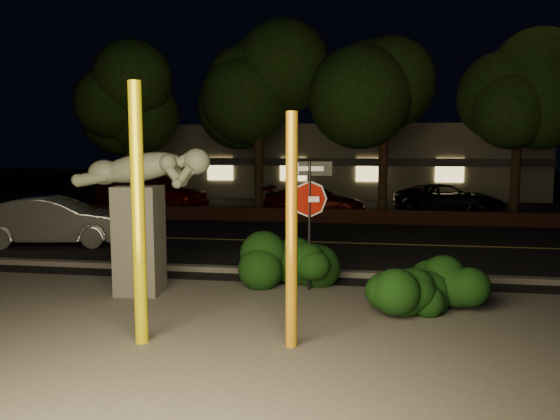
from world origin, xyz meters
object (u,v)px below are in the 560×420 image
object	(u,v)px
parked_car_darkred	(315,201)
signpost	(309,200)
sculpture	(141,205)
parked_car_red	(152,191)
silver_sedan	(55,221)
yellow_pole_right	(292,232)
yellow_pole_left	(138,216)
parked_car_dark	(448,199)

from	to	relation	value
parked_car_darkred	signpost	bearing A→B (deg)	-171.17
sculpture	parked_car_red	world-z (taller)	sculpture
parked_car_red	silver_sedan	bearing A→B (deg)	-165.96
sculpture	yellow_pole_right	bearing A→B (deg)	-41.47
yellow_pole_right	parked_car_red	size ratio (longest dim) A/B	0.65
yellow_pole_left	parked_car_darkred	distance (m)	15.04
signpost	parked_car_dark	bearing A→B (deg)	67.38
silver_sedan	parked_car_darkred	size ratio (longest dim) A/B	1.01
yellow_pole_right	silver_sedan	distance (m)	10.41
silver_sedan	parked_car_red	distance (m)	8.41
signpost	parked_car_red	world-z (taller)	signpost
parked_car_dark	sculpture	bearing A→B (deg)	149.91
yellow_pole_right	silver_sedan	bearing A→B (deg)	138.48
parked_car_darkred	yellow_pole_right	bearing A→B (deg)	-171.88
yellow_pole_left	signpost	size ratio (longest dim) A/B	1.46
yellow_pole_left	sculpture	size ratio (longest dim) A/B	1.33
yellow_pole_left	parked_car_dark	size ratio (longest dim) A/B	0.82
signpost	sculpture	xyz separation A→B (m)	(-3.10, -0.72, -0.08)
silver_sedan	parked_car_red	size ratio (longest dim) A/B	0.84
signpost	silver_sedan	size ratio (longest dim) A/B	0.60
yellow_pole_left	sculpture	bearing A→B (deg)	112.84
sculpture	silver_sedan	distance (m)	6.52
signpost	parked_car_darkred	bearing A→B (deg)	90.99
signpost	parked_car_red	xyz separation A→B (m)	(-8.23, 12.20, -0.93)
yellow_pole_left	parked_car_darkred	xyz separation A→B (m)	(1.00, 14.95, -1.24)
parked_car_red	parked_car_dark	bearing A→B (deg)	-75.73
yellow_pole_left	silver_sedan	xyz separation A→B (m)	(-5.64, 7.06, -1.15)
yellow_pole_right	parked_car_darkred	size ratio (longest dim) A/B	0.78
signpost	parked_car_darkred	distance (m)	11.82
yellow_pole_left	yellow_pole_right	world-z (taller)	yellow_pole_left
silver_sedan	parked_car_dark	xyz separation A→B (m)	(12.07, 9.28, -0.07)
parked_car_red	sculpture	bearing A→B (deg)	-148.09
yellow_pole_left	sculpture	world-z (taller)	yellow_pole_left
parked_car_red	yellow_pole_left	bearing A→B (deg)	-147.90
parked_car_red	parked_car_dark	world-z (taller)	parked_car_red
signpost	sculpture	bearing A→B (deg)	-171.07
signpost	silver_sedan	world-z (taller)	signpost
parked_car_red	parked_car_darkred	xyz separation A→B (m)	(7.20, -0.49, -0.25)
sculpture	silver_sedan	world-z (taller)	sculpture
silver_sedan	parked_car_red	world-z (taller)	parked_car_red
silver_sedan	parked_car_darkred	world-z (taller)	silver_sedan
parked_car_red	parked_car_darkred	distance (m)	7.22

